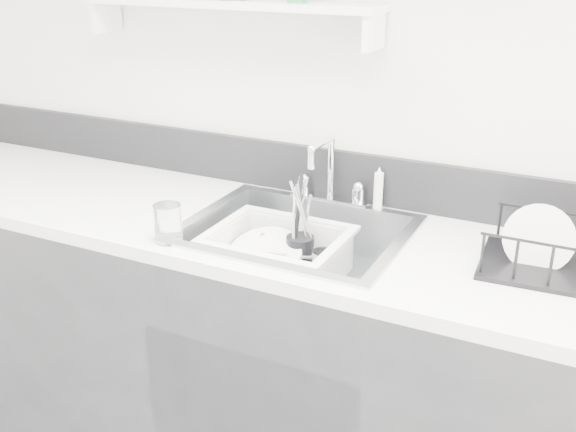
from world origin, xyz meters
The scene contains 14 objects.
counter_run centered at (0.00, 1.19, 0.46)m, with size 3.20×0.62×0.92m.
backsplash centered at (0.00, 1.49, 1.00)m, with size 3.20×0.02×0.16m, color black.
sink centered at (0.00, 1.19, 0.83)m, with size 0.64×0.52×0.20m, color silver, non-canonical shape.
faucet centered at (0.00, 1.44, 0.98)m, with size 0.26×0.18×0.23m.
side_sprayer centered at (0.16, 1.44, 0.99)m, with size 0.03×0.03×0.14m, color white.
wall_shelf centered at (-0.35, 1.42, 1.51)m, with size 1.00×0.16×0.12m.
wash_tub centered at (-0.05, 1.17, 0.83)m, with size 0.39×0.32×0.15m, color white, non-canonical shape.
plate_stack centered at (-0.08, 1.17, 0.80)m, with size 0.28×0.27×0.11m.
utensil_cup centered at (-0.01, 1.24, 0.83)m, with size 0.09×0.09×0.29m.
ladle centered at (-0.08, 1.19, 0.81)m, with size 0.29×0.10×0.08m, color silver, non-canonical shape.
tumbler_in_tub centered at (0.09, 1.20, 0.82)m, with size 0.07×0.07×0.10m, color white.
tumbler_counter centered at (-0.28, 0.96, 0.97)m, with size 0.08×0.08×0.11m, color white.
dish_rack centered at (0.70, 1.24, 0.98)m, with size 0.36×0.27×0.12m, color black, non-canonical shape.
bowl_small centered at (0.08, 1.11, 0.78)m, with size 0.11×0.11×0.03m, color white.
Camera 1 is at (0.78, -0.43, 1.69)m, focal length 42.00 mm.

